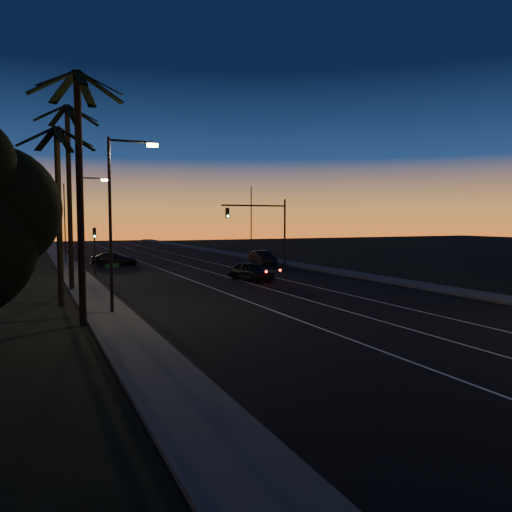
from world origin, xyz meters
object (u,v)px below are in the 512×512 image
right_car (263,258)px  cross_car (114,259)px  lead_car (251,271)px  signal_mast (264,221)px

right_car → cross_car: right_car is taller
lead_car → cross_car: lead_car is taller
lead_car → cross_car: size_ratio=1.04×
right_car → cross_car: (-14.72, 5.66, -0.07)m
signal_mast → cross_car: (-13.81, 8.01, -4.08)m
signal_mast → right_car: size_ratio=1.49×
signal_mast → cross_car: 16.47m
lead_car → right_car: bearing=60.9°
cross_car → right_car: bearing=-21.1°
signal_mast → lead_car: size_ratio=1.39×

